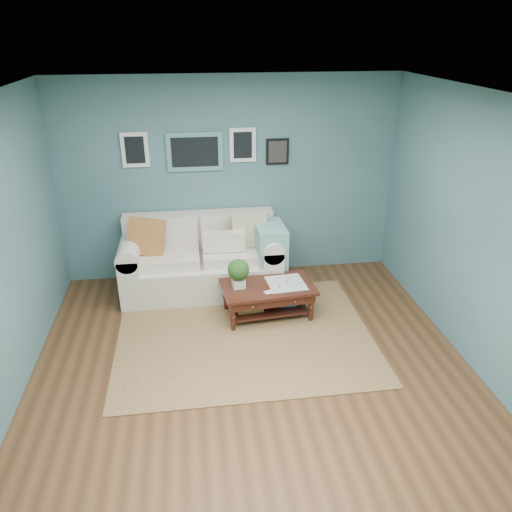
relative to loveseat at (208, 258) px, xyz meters
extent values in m
plane|color=brown|center=(0.35, -2.03, -0.44)|extent=(5.00, 5.00, 0.00)
plane|color=white|center=(0.35, -2.03, 2.26)|extent=(5.00, 5.00, 0.00)
cube|color=#3F5F67|center=(0.35, 0.47, 0.91)|extent=(4.50, 0.02, 2.70)
cube|color=#3F5F67|center=(0.35, -4.53, 0.91)|extent=(4.50, 0.02, 2.70)
cube|color=#3F5F67|center=(2.60, -2.03, 0.91)|extent=(0.02, 5.00, 2.70)
cube|color=#568D91|center=(-0.09, 0.45, 1.31)|extent=(0.72, 0.03, 0.50)
cube|color=black|center=(-0.09, 0.43, 1.31)|extent=(0.60, 0.01, 0.38)
cube|color=white|center=(-0.84, 0.45, 1.36)|extent=(0.34, 0.03, 0.44)
cube|color=white|center=(0.53, 0.45, 1.38)|extent=(0.34, 0.03, 0.44)
cube|color=black|center=(0.99, 0.45, 1.28)|extent=(0.30, 0.03, 0.34)
cube|color=brown|center=(0.34, -1.21, -0.43)|extent=(2.86, 2.29, 0.01)
cube|color=beige|center=(-0.09, -0.04, -0.21)|extent=(1.52, 0.94, 0.45)
cube|color=beige|center=(-0.09, 0.33, 0.27)|extent=(2.00, 0.24, 0.51)
cube|color=beige|center=(-0.98, -0.04, -0.11)|extent=(0.26, 0.94, 0.67)
cube|color=beige|center=(0.80, -0.04, -0.11)|extent=(0.26, 0.94, 0.67)
cylinder|color=beige|center=(-0.98, -0.04, 0.23)|extent=(0.28, 0.94, 0.28)
cylinder|color=beige|center=(0.80, -0.04, 0.23)|extent=(0.28, 0.94, 0.28)
cube|color=beige|center=(-0.50, -0.10, 0.08)|extent=(0.77, 0.60, 0.14)
cube|color=beige|center=(0.32, -0.10, 0.08)|extent=(0.77, 0.60, 0.14)
cube|color=beige|center=(-0.50, 0.20, 0.34)|extent=(0.77, 0.13, 0.39)
cube|color=beige|center=(0.32, 0.20, 0.34)|extent=(0.77, 0.13, 0.39)
cube|color=#BC562C|center=(-0.76, -0.09, 0.39)|extent=(0.52, 0.19, 0.51)
cube|color=beige|center=(0.55, -0.02, 0.39)|extent=(0.51, 0.19, 0.50)
cube|color=beige|center=(0.21, -0.15, 0.29)|extent=(0.54, 0.13, 0.26)
cube|color=#82B8BB|center=(0.80, -0.17, 0.05)|extent=(0.36, 0.59, 0.86)
cube|color=black|center=(0.67, -0.80, -0.05)|extent=(1.14, 0.73, 0.04)
cube|color=black|center=(0.67, -0.80, -0.12)|extent=(1.06, 0.65, 0.11)
cube|color=black|center=(0.67, -0.80, -0.34)|extent=(0.96, 0.55, 0.02)
sphere|color=gold|center=(0.44, -1.12, -0.12)|extent=(0.03, 0.03, 0.03)
sphere|color=gold|center=(0.95, -1.07, -0.12)|extent=(0.03, 0.03, 0.03)
cylinder|color=black|center=(0.22, -1.09, -0.25)|extent=(0.05, 0.05, 0.37)
cylinder|color=black|center=(1.16, -1.01, -0.25)|extent=(0.05, 0.05, 0.37)
cylinder|color=black|center=(0.18, -0.60, -0.25)|extent=(0.05, 0.05, 0.37)
cylinder|color=black|center=(1.12, -0.52, -0.25)|extent=(0.05, 0.05, 0.37)
cube|color=white|center=(0.32, -0.79, 0.02)|extent=(0.16, 0.16, 0.11)
sphere|color=#285018|center=(0.32, -0.79, 0.20)|extent=(0.25, 0.25, 0.25)
cube|color=beige|center=(0.90, -0.78, -0.03)|extent=(0.47, 0.47, 0.01)
cube|color=#A87F4E|center=(0.44, -0.82, -0.24)|extent=(0.33, 0.24, 0.18)
cube|color=#265A98|center=(0.92, -0.76, -0.28)|extent=(0.23, 0.18, 0.10)
camera|label=1|loc=(-0.20, -5.98, 2.78)|focal=35.00mm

